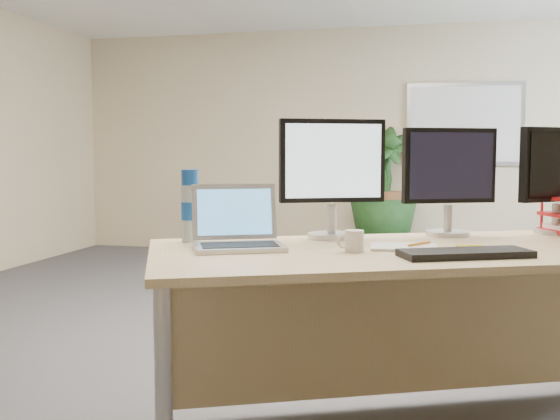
% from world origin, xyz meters
% --- Properties ---
extents(floor, '(8.00, 8.00, 0.00)m').
position_xyz_m(floor, '(0.00, 0.00, 0.00)').
color(floor, '#414145').
rests_on(floor, ground).
extents(back_wall, '(7.00, 0.04, 2.70)m').
position_xyz_m(back_wall, '(0.00, 4.00, 1.35)').
color(back_wall, beige).
rests_on(back_wall, floor).
extents(whiteboard, '(1.30, 0.04, 0.95)m').
position_xyz_m(whiteboard, '(1.20, 3.97, 1.55)').
color(whiteboard, '#B9BABE').
rests_on(whiteboard, back_wall).
extents(desk, '(2.33, 1.68, 0.83)m').
position_xyz_m(desk, '(0.69, -0.86, 0.65)').
color(desk, tan).
rests_on(desk, floor).
extents(floor_plant, '(1.08, 1.08, 1.50)m').
position_xyz_m(floor_plant, '(0.31, 3.70, 0.75)').
color(floor_plant, '#143714').
rests_on(floor_plant, floor).
extents(monitor_left, '(0.45, 0.23, 0.53)m').
position_xyz_m(monitor_left, '(0.34, -0.77, 1.13)').
color(monitor_left, '#B6B7BB').
rests_on(monitor_left, desk).
extents(monitor_right, '(0.42, 0.21, 0.49)m').
position_xyz_m(monitor_right, '(0.85, -0.56, 1.11)').
color(monitor_right, '#B6B7BB').
rests_on(monitor_right, desk).
extents(monitor_dark, '(0.38, 0.30, 0.50)m').
position_xyz_m(monitor_dark, '(1.35, -0.38, 1.11)').
color(monitor_dark, '#B6B7BB').
rests_on(monitor_dark, desk).
extents(laptop, '(0.44, 0.42, 0.25)m').
position_xyz_m(laptop, '(0.01, -1.13, 0.89)').
color(laptop, silver).
rests_on(laptop, desk).
extents(keyboard, '(0.50, 0.33, 0.03)m').
position_xyz_m(keyboard, '(0.89, -1.18, 0.84)').
color(keyboard, black).
rests_on(keyboard, desk).
extents(coffee_mug, '(0.11, 0.07, 0.08)m').
position_xyz_m(coffee_mug, '(0.48, -1.14, 0.87)').
color(coffee_mug, white).
rests_on(coffee_mug, desk).
extents(spiral_notebook, '(0.27, 0.21, 0.01)m').
position_xyz_m(spiral_notebook, '(0.67, -1.02, 0.83)').
color(spiral_notebook, silver).
rests_on(spiral_notebook, desk).
extents(orange_pen, '(0.09, 0.12, 0.01)m').
position_xyz_m(orange_pen, '(0.72, -1.00, 0.84)').
color(orange_pen, orange).
rests_on(orange_pen, spiral_notebook).
extents(yellow_highlighter, '(0.11, 0.05, 0.01)m').
position_xyz_m(yellow_highlighter, '(0.92, -0.95, 0.83)').
color(yellow_highlighter, yellow).
rests_on(yellow_highlighter, desk).
extents(water_bottle, '(0.08, 0.08, 0.31)m').
position_xyz_m(water_bottle, '(-0.23, -1.01, 0.97)').
color(water_bottle, '#AABFC8').
rests_on(water_bottle, desk).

